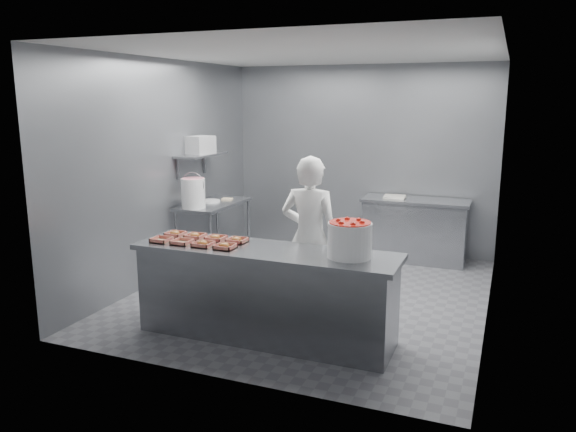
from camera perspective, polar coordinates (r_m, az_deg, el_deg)
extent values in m
plane|color=#4C4C51|center=(6.84, 2.38, -7.87)|extent=(4.50, 4.50, 0.00)
plane|color=white|center=(6.45, 2.60, 16.23)|extent=(4.50, 4.50, 0.00)
cube|color=slate|center=(8.64, 7.46, 5.75)|extent=(4.00, 0.04, 2.80)
cube|color=slate|center=(7.40, -12.34, 4.55)|extent=(0.04, 4.50, 2.80)
cube|color=slate|center=(6.14, 20.40, 2.62)|extent=(0.04, 4.50, 2.80)
cube|color=slate|center=(5.37, -2.36, -3.62)|extent=(2.60, 0.70, 0.05)
cube|color=slate|center=(5.51, -2.32, -8.13)|extent=(2.50, 0.64, 0.85)
cube|color=slate|center=(7.80, -7.58, 1.22)|extent=(0.60, 1.20, 0.04)
cube|color=slate|center=(7.95, -7.45, -3.60)|extent=(0.56, 1.15, 0.03)
cylinder|color=slate|center=(7.56, -11.29, -2.67)|extent=(0.04, 0.04, 0.88)
cylinder|color=slate|center=(7.29, -7.85, -3.08)|extent=(0.04, 0.04, 0.88)
cylinder|color=slate|center=(8.49, -7.19, -0.93)|extent=(0.04, 0.04, 0.88)
cylinder|color=slate|center=(8.26, -4.02, -1.23)|extent=(0.04, 0.04, 0.88)
cube|color=slate|center=(8.19, 12.85, 1.50)|extent=(1.50, 0.60, 0.05)
cube|color=slate|center=(8.28, 12.71, -1.56)|extent=(1.44, 0.55, 0.85)
cube|color=slate|center=(7.79, -8.81, 6.15)|extent=(0.35, 0.90, 0.03)
cube|color=tan|center=(5.77, -12.72, -2.35)|extent=(0.18, 0.18, 0.04)
cube|color=white|center=(5.76, -12.26, -2.45)|extent=(0.10, 0.06, 0.00)
cube|color=tan|center=(5.64, -10.71, -2.59)|extent=(0.18, 0.18, 0.04)
cube|color=white|center=(5.63, -10.23, -2.70)|extent=(0.10, 0.06, 0.00)
cube|color=tan|center=(5.52, -8.60, -2.84)|extent=(0.18, 0.18, 0.04)
cube|color=white|center=(5.51, -8.11, -2.95)|extent=(0.10, 0.06, 0.00)
ellipsoid|color=#C58531|center=(5.52, -8.69, -2.73)|extent=(0.10, 0.10, 0.05)
cube|color=tan|center=(5.41, -6.40, -3.09)|extent=(0.18, 0.18, 0.04)
cube|color=white|center=(5.40, -5.90, -3.20)|extent=(0.10, 0.06, 0.00)
ellipsoid|color=#C58531|center=(5.41, -6.49, -2.98)|extent=(0.10, 0.10, 0.05)
cube|color=tan|center=(5.98, -11.35, -1.80)|extent=(0.18, 0.18, 0.04)
cube|color=white|center=(5.97, -10.91, -1.90)|extent=(0.10, 0.06, 0.00)
ellipsoid|color=#C58531|center=(5.98, -11.44, -1.70)|extent=(0.10, 0.10, 0.05)
cube|color=tan|center=(5.85, -9.38, -2.02)|extent=(0.18, 0.18, 0.04)
cube|color=white|center=(5.84, -8.92, -2.12)|extent=(0.10, 0.06, 0.00)
ellipsoid|color=#C58531|center=(5.85, -9.47, -1.92)|extent=(0.10, 0.10, 0.05)
cube|color=tan|center=(5.73, -7.32, -2.24)|extent=(0.18, 0.18, 0.04)
cube|color=white|center=(5.73, -6.85, -2.35)|extent=(0.10, 0.06, 0.00)
ellipsoid|color=#C58531|center=(5.74, -7.41, -2.14)|extent=(0.10, 0.10, 0.05)
cube|color=tan|center=(5.62, -5.18, -2.48)|extent=(0.18, 0.18, 0.04)
cube|color=white|center=(5.62, -4.70, -2.58)|extent=(0.10, 0.06, 0.00)
ellipsoid|color=#C58531|center=(5.63, -5.28, -2.37)|extent=(0.10, 0.10, 0.05)
imported|color=white|center=(5.95, 2.23, -2.16)|extent=(0.64, 0.43, 1.73)
cylinder|color=silver|center=(5.08, 6.28, -2.46)|extent=(0.40, 0.40, 0.32)
cylinder|color=red|center=(5.04, 6.32, -0.81)|extent=(0.37, 0.37, 0.04)
cylinder|color=silver|center=(7.42, -9.60, 2.29)|extent=(0.31, 0.31, 0.39)
cylinder|color=#E67386|center=(7.39, -9.65, 3.75)|extent=(0.29, 0.29, 0.02)
torus|color=slate|center=(7.40, -9.63, 3.19)|extent=(0.32, 0.01, 0.32)
cylinder|color=silver|center=(7.85, -7.96, 1.51)|extent=(0.37, 0.37, 0.02)
cube|color=#CCB28C|center=(7.99, -6.20, 1.73)|extent=(0.17, 0.15, 0.02)
cube|color=gray|center=(7.77, -8.88, 7.14)|extent=(0.36, 0.39, 0.24)
cube|color=silver|center=(8.24, 10.79, 1.95)|extent=(0.31, 0.23, 0.04)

